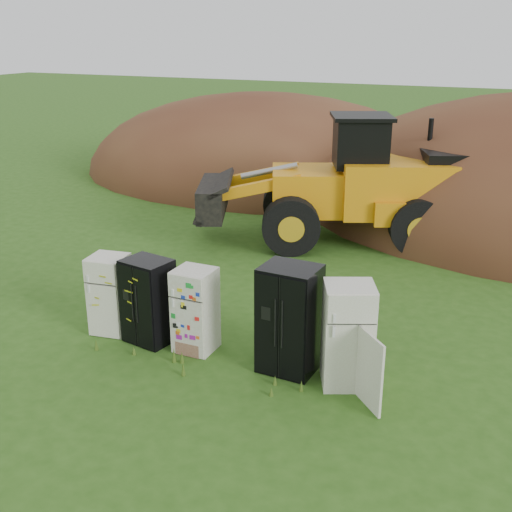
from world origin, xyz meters
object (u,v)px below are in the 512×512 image
at_px(fridge_leftmost, 110,294).
at_px(fridge_sticker, 195,310).
at_px(fridge_black_side, 149,301).
at_px(fridge_open_door, 348,335).
at_px(fridge_black_right, 289,319).
at_px(wheel_loader, 326,180).

height_order(fridge_leftmost, fridge_sticker, fridge_sticker).
bearing_deg(fridge_black_side, fridge_open_door, 10.60).
bearing_deg(fridge_open_door, fridge_sticker, 155.56).
relative_size(fridge_black_side, fridge_sticker, 1.04).
height_order(fridge_black_side, fridge_black_right, fridge_black_right).
bearing_deg(fridge_sticker, fridge_open_door, -0.37).
relative_size(fridge_black_right, wheel_loader, 0.26).
bearing_deg(fridge_open_door, fridge_black_right, 153.24).
height_order(fridge_leftmost, fridge_black_side, fridge_black_side).
xyz_separation_m(fridge_leftmost, fridge_black_right, (3.76, 0.03, 0.18)).
distance_m(fridge_black_side, wheel_loader, 7.39).
bearing_deg(fridge_leftmost, fridge_black_side, -11.46).
bearing_deg(fridge_black_right, fridge_open_door, 0.15).
bearing_deg(fridge_open_door, fridge_leftmost, 155.94).
distance_m(fridge_black_side, fridge_sticker, 0.98).
relative_size(fridge_leftmost, wheel_loader, 0.22).
bearing_deg(fridge_leftmost, fridge_black_right, -7.89).
height_order(fridge_black_right, wheel_loader, wheel_loader).
distance_m(fridge_black_right, fridge_open_door, 1.06).
xyz_separation_m(fridge_black_side, fridge_black_right, (2.83, 0.08, 0.14)).
distance_m(fridge_sticker, wheel_loader, 7.26).
bearing_deg(fridge_open_door, fridge_black_side, 156.61).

